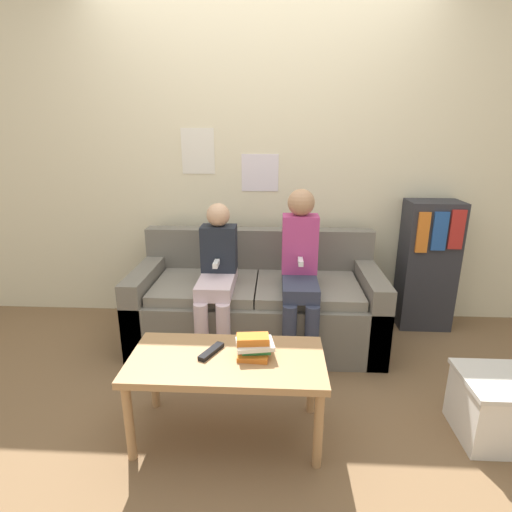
# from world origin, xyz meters

# --- Properties ---
(ground_plane) EXTENTS (10.00, 10.00, 0.00)m
(ground_plane) POSITION_xyz_m (0.00, 0.00, 0.00)
(ground_plane) COLOR brown
(wall_back) EXTENTS (8.00, 0.06, 2.60)m
(wall_back) POSITION_xyz_m (-0.00, 0.99, 1.30)
(wall_back) COLOR beige
(wall_back) RESTS_ON ground_plane
(couch) EXTENTS (1.75, 0.78, 0.78)m
(couch) POSITION_xyz_m (0.00, 0.50, 0.27)
(couch) COLOR #6B665B
(couch) RESTS_ON ground_plane
(coffee_table) EXTENTS (0.95, 0.46, 0.44)m
(coffee_table) POSITION_xyz_m (-0.10, -0.50, 0.39)
(coffee_table) COLOR #AD7F51
(coffee_table) RESTS_ON ground_plane
(person_left) EXTENTS (0.24, 0.54, 1.04)m
(person_left) POSITION_xyz_m (-0.26, 0.31, 0.58)
(person_left) COLOR silver
(person_left) RESTS_ON ground_plane
(person_right) EXTENTS (0.24, 0.54, 1.13)m
(person_right) POSITION_xyz_m (0.30, 0.33, 0.64)
(person_right) COLOR #33384C
(person_right) RESTS_ON ground_plane
(tv_remote) EXTENTS (0.11, 0.17, 0.02)m
(tv_remote) POSITION_xyz_m (-0.18, -0.47, 0.45)
(tv_remote) COLOR black
(tv_remote) RESTS_ON coffee_table
(book_stack) EXTENTS (0.20, 0.16, 0.11)m
(book_stack) POSITION_xyz_m (0.04, -0.48, 0.49)
(book_stack) COLOR orange
(book_stack) RESTS_ON coffee_table
(bookshelf) EXTENTS (0.39, 0.29, 1.00)m
(bookshelf) POSITION_xyz_m (1.31, 0.80, 0.51)
(bookshelf) COLOR #2D2D33
(bookshelf) RESTS_ON ground_plane
(storage_box) EXTENTS (0.43, 0.36, 0.34)m
(storage_box) POSITION_xyz_m (1.28, -0.45, 0.17)
(storage_box) COLOR silver
(storage_box) RESTS_ON ground_plane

